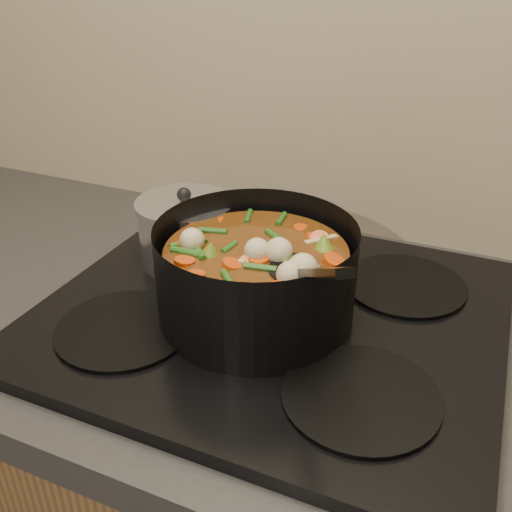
% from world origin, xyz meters
% --- Properties ---
extents(stovetop, '(0.62, 0.54, 0.03)m').
position_xyz_m(stovetop, '(0.00, 1.93, 0.92)').
color(stovetop, black).
rests_on(stovetop, counter).
extents(stockpot, '(0.35, 0.35, 0.20)m').
position_xyz_m(stockpot, '(-0.01, 1.91, 0.99)').
color(stockpot, black).
rests_on(stockpot, stovetop).
extents(saucepan, '(0.15, 0.15, 0.13)m').
position_xyz_m(saucepan, '(-0.18, 2.00, 0.98)').
color(saucepan, silver).
rests_on(saucepan, stovetop).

